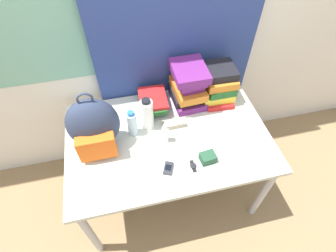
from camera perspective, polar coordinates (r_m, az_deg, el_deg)
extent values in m
plane|color=#8C704C|center=(2.15, 2.81, -22.83)|extent=(12.00, 12.00, 0.00)
cube|color=silver|center=(1.74, -4.15, 22.62)|extent=(6.00, 0.05, 2.50)
cube|color=#75B299|center=(1.70, -22.84, 20.25)|extent=(1.10, 0.01, 0.80)
cube|color=navy|center=(1.73, 1.99, 22.41)|extent=(1.11, 0.04, 2.50)
cube|color=beige|center=(1.72, 0.00, -2.45)|extent=(1.31, 0.86, 0.03)
cylinder|color=#B2B2B7|center=(1.87, -16.67, -21.40)|extent=(0.05, 0.05, 0.67)
cylinder|color=#B2B2B7|center=(2.02, 19.96, -13.57)|extent=(0.05, 0.05, 0.67)
cylinder|color=#B2B2B7|center=(2.24, -17.41, -3.17)|extent=(0.05, 0.05, 0.67)
cylinder|color=#B2B2B7|center=(2.36, 12.21, 2.08)|extent=(0.05, 0.05, 0.67)
ellipsoid|color=#2D3851|center=(1.59, -15.96, 0.41)|extent=(0.31, 0.19, 0.37)
cube|color=#E05B19|center=(1.57, -15.19, -4.46)|extent=(0.22, 0.07, 0.17)
torus|color=#2D3851|center=(1.45, -17.65, 5.55)|extent=(0.09, 0.01, 0.09)
cube|color=navy|center=(1.87, -3.08, 4.78)|extent=(0.15, 0.21, 0.04)
cube|color=#1E5623|center=(1.84, -3.33, 5.52)|extent=(0.16, 0.27, 0.04)
cube|color=red|center=(1.81, -3.35, 6.09)|extent=(0.20, 0.24, 0.02)
cube|color=#6B2370|center=(1.91, 4.28, 6.01)|extent=(0.23, 0.28, 0.05)
cube|color=black|center=(1.87, 4.05, 7.11)|extent=(0.21, 0.23, 0.05)
cube|color=orange|center=(1.83, 4.39, 8.21)|extent=(0.21, 0.29, 0.06)
cube|color=#6B2370|center=(1.80, 4.62, 9.71)|extent=(0.16, 0.22, 0.05)
cube|color=#6B2370|center=(1.76, 4.45, 10.75)|extent=(0.20, 0.26, 0.05)
cube|color=#6B2370|center=(1.73, 4.69, 11.89)|extent=(0.22, 0.27, 0.05)
cube|color=red|center=(1.97, 10.42, 6.52)|extent=(0.21, 0.29, 0.04)
cube|color=yellow|center=(1.94, 10.29, 7.74)|extent=(0.23, 0.26, 0.06)
cube|color=#1E5623|center=(1.90, 10.88, 8.77)|extent=(0.20, 0.23, 0.05)
cube|color=orange|center=(1.86, 11.11, 10.02)|extent=(0.21, 0.22, 0.06)
cube|color=black|center=(1.84, 11.10, 11.72)|extent=(0.22, 0.21, 0.06)
cylinder|color=silver|center=(1.67, -7.79, 0.44)|extent=(0.06, 0.06, 0.17)
cylinder|color=#286BB7|center=(1.60, -8.16, 2.72)|extent=(0.04, 0.04, 0.02)
cylinder|color=white|center=(1.68, -4.59, 2.48)|extent=(0.08, 0.08, 0.22)
cylinder|color=black|center=(1.60, -4.86, 5.41)|extent=(0.05, 0.05, 0.02)
cylinder|color=white|center=(1.64, -0.56, -1.76)|extent=(0.04, 0.04, 0.13)
cylinder|color=white|center=(1.58, -0.58, -0.10)|extent=(0.03, 0.03, 0.02)
cube|color=#2D2D33|center=(1.56, 0.07, -9.19)|extent=(0.08, 0.10, 0.02)
cube|color=black|center=(1.55, 0.07, -9.03)|extent=(0.05, 0.05, 0.00)
cube|color=gray|center=(1.75, 1.46, 0.39)|extent=(0.15, 0.06, 0.04)
cube|color=#234C33|center=(1.60, 8.67, -6.82)|extent=(0.10, 0.08, 0.05)
cube|color=black|center=(1.58, 5.48, -8.70)|extent=(0.02, 0.08, 0.00)
cylinder|color=#232328|center=(1.58, 5.49, -8.63)|extent=(0.04, 0.04, 0.01)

